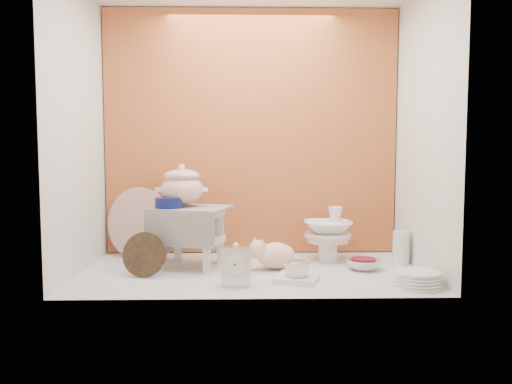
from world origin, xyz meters
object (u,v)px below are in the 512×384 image
step_stool (192,237)px  soup_tureen (182,185)px  crystal_bowl (363,264)px  blue_white_vase (152,240)px  mantel_clock (236,265)px  floral_platter (138,222)px  plush_pig (276,255)px  gold_rim_teacup (297,270)px  dinner_plate_stack (417,279)px  porcelain_tower (328,234)px

step_stool → soup_tureen: 0.29m
crystal_bowl → blue_white_vase: bearing=166.6°
mantel_clock → floral_platter: bearing=138.3°
step_stool → plush_pig: size_ratio=1.48×
crystal_bowl → gold_rim_teacup: bearing=-147.8°
floral_platter → gold_rim_teacup: bearing=-33.2°
gold_rim_teacup → dinner_plate_stack: (0.56, -0.10, -0.02)m
blue_white_vase → floral_platter: bearing=146.9°
step_stool → soup_tureen: soup_tureen is taller
step_stool → dinner_plate_stack: 1.19m
floral_platter → soup_tureen: bearing=-37.1°
floral_platter → crystal_bowl: (1.27, -0.34, -0.18)m
mantel_clock → porcelain_tower: 0.75m
soup_tureen → mantel_clock: (0.30, -0.44, -0.35)m
mantel_clock → gold_rim_teacup: mantel_clock is taller
step_stool → gold_rim_teacup: 0.65m
blue_white_vase → crystal_bowl: blue_white_vase is taller
dinner_plate_stack → crystal_bowl: size_ratio=1.22×
dinner_plate_stack → crystal_bowl: (-0.17, 0.34, -0.01)m
gold_rim_teacup → porcelain_tower: bearing=64.1°
floral_platter → mantel_clock: size_ratio=2.08×
mantel_clock → dinner_plate_stack: mantel_clock is taller
mantel_clock → step_stool: bearing=127.5°
crystal_bowl → soup_tureen: bearing=173.0°
soup_tureen → floral_platter: bearing=142.9°
floral_platter → crystal_bowl: bearing=-15.1°
step_stool → plush_pig: 0.47m
crystal_bowl → porcelain_tower: size_ratio=0.58×
floral_platter → dinner_plate_stack: floral_platter is taller
dinner_plate_stack → porcelain_tower: (-0.33, 0.57, 0.12)m
floral_platter → crystal_bowl: 1.33m
mantel_clock → blue_white_vase: bearing=136.2°
crystal_bowl → dinner_plate_stack: bearing=-63.1°
step_stool → crystal_bowl: size_ratio=2.14×
step_stool → gold_rim_teacup: (0.55, -0.34, -0.11)m
blue_white_vase → gold_rim_teacup: (0.80, -0.52, -0.06)m
soup_tureen → mantel_clock: 0.63m
gold_rim_teacup → dinner_plate_stack: 0.57m
gold_rim_teacup → porcelain_tower: 0.53m
mantel_clock → soup_tureen: bearing=130.9°
gold_rim_teacup → dinner_plate_stack: bearing=-10.4°
dinner_plate_stack → plush_pig: bearing=150.7°
soup_tureen → dinner_plate_stack: soup_tureen is taller
mantel_clock → porcelain_tower: porcelain_tower is taller
floral_platter → dinner_plate_stack: 1.61m
blue_white_vase → plush_pig: blue_white_vase is taller
step_stool → soup_tureen: (-0.05, 0.03, 0.28)m
mantel_clock → crystal_bowl: mantel_clock is taller
blue_white_vase → gold_rim_teacup: bearing=-33.2°
dinner_plate_stack → crystal_bowl: 0.38m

